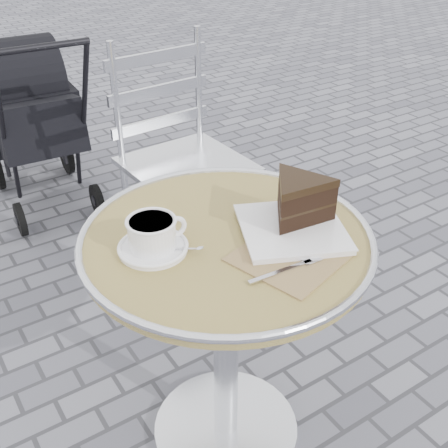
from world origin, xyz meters
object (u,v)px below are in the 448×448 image
bistro_chair (172,133)px  cake_plate_set (297,206)px  baby_stroller (31,122)px  cafe_table (226,289)px  cappuccino_set (153,237)px

bistro_chair → cake_plate_set: bearing=-102.7°
bistro_chair → baby_stroller: (-0.32, 0.88, -0.18)m
cafe_table → cake_plate_set: cake_plate_set is taller
cafe_table → cappuccino_set: 0.27m
cafe_table → bistro_chair: (0.33, 0.89, 0.03)m
bistro_chair → baby_stroller: bistro_chair is taller
cappuccino_set → baby_stroller: bearing=87.8°
cappuccino_set → cake_plate_set: (0.34, -0.10, 0.02)m
cafe_table → bistro_chair: bearing=69.8°
cappuccino_set → baby_stroller: size_ratio=0.18×
cake_plate_set → baby_stroller: 1.88m
cappuccino_set → bistro_chair: (0.50, 0.85, -0.17)m
cappuccino_set → bistro_chair: bearing=63.1°
cappuccino_set → cake_plate_set: bearing=-13.4°
baby_stroller → bistro_chair: bearing=-66.4°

